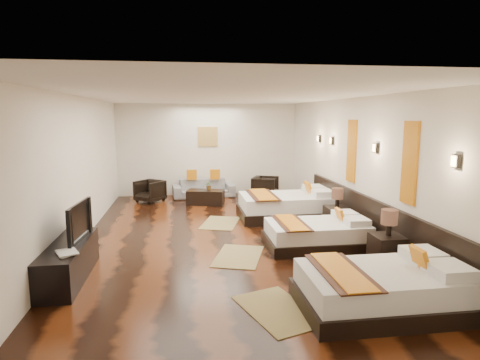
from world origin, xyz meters
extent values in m
cube|color=black|center=(0.00, 0.00, 0.00)|extent=(5.50, 9.50, 0.01)
cube|color=white|center=(0.00, 0.00, 2.80)|extent=(5.50, 9.50, 0.01)
cube|color=silver|center=(0.00, 4.75, 1.40)|extent=(5.50, 0.01, 2.80)
cube|color=silver|center=(-2.75, 0.00, 1.40)|extent=(0.01, 9.50, 2.80)
cube|color=silver|center=(2.75, 0.00, 1.40)|extent=(0.01, 9.50, 2.80)
cube|color=black|center=(2.71, -0.80, 0.45)|extent=(0.08, 6.60, 0.90)
cube|color=black|center=(1.67, -3.22, 0.11)|extent=(2.07, 1.28, 0.22)
cube|color=white|center=(1.67, -3.22, 0.36)|extent=(1.97, 1.18, 0.30)
cube|color=orange|center=(2.16, -3.22, 0.63)|extent=(0.15, 0.32, 0.32)
cube|color=#38190F|center=(1.13, -3.22, 0.52)|extent=(0.54, 1.30, 0.02)
cube|color=orange|center=(1.13, -3.22, 0.54)|extent=(0.37, 1.30, 0.02)
cube|color=black|center=(1.67, -0.71, 0.10)|extent=(1.89, 1.17, 0.20)
cube|color=white|center=(1.67, -0.71, 0.33)|extent=(1.80, 1.08, 0.27)
cube|color=orange|center=(2.12, -0.71, 0.57)|extent=(0.14, 0.29, 0.29)
cube|color=#38190F|center=(1.18, -0.71, 0.48)|extent=(0.49, 1.19, 0.02)
cube|color=orange|center=(1.18, -0.71, 0.49)|extent=(0.34, 1.19, 0.02)
cube|color=black|center=(1.67, 1.50, 0.12)|extent=(2.27, 1.40, 0.24)
cube|color=white|center=(1.67, 1.50, 0.40)|extent=(2.16, 1.30, 0.32)
cube|color=orange|center=(2.21, 1.50, 0.69)|extent=(0.17, 0.35, 0.35)
cube|color=#38190F|center=(1.08, 1.50, 0.57)|extent=(0.59, 1.43, 0.02)
cube|color=orange|center=(1.08, 1.50, 0.59)|extent=(0.41, 1.43, 0.02)
cube|color=black|center=(2.44, -1.90, 0.27)|extent=(0.49, 0.49, 0.54)
cylinder|color=black|center=(2.44, -1.90, 0.65)|extent=(0.09, 0.09, 0.22)
cylinder|color=#3F2619|center=(2.44, -1.90, 0.84)|extent=(0.26, 0.26, 0.24)
cube|color=black|center=(2.44, 0.28, 0.26)|extent=(0.47, 0.47, 0.52)
cylinder|color=black|center=(2.44, 0.28, 0.62)|extent=(0.08, 0.08, 0.21)
cylinder|color=#3F2619|center=(2.44, 0.28, 0.81)|extent=(0.25, 0.25, 0.23)
cube|color=olive|center=(0.37, -3.07, 0.01)|extent=(1.09, 1.38, 0.01)
cube|color=olive|center=(0.15, -1.04, 0.01)|extent=(1.09, 1.37, 0.01)
cube|color=olive|center=(0.04, 1.22, 0.01)|extent=(1.06, 1.36, 0.01)
cube|color=black|center=(-2.50, -1.65, 0.28)|extent=(0.50, 1.80, 0.55)
imported|color=black|center=(-2.45, -1.48, 0.84)|extent=(0.21, 1.01, 0.58)
imported|color=black|center=(-2.50, -2.18, 0.57)|extent=(0.38, 0.42, 0.03)
imported|color=brown|center=(-2.50, -0.94, 0.72)|extent=(0.40, 0.40, 0.34)
imported|color=gray|center=(-0.17, 4.33, 0.27)|extent=(1.90, 0.89, 0.54)
imported|color=black|center=(-1.73, 3.81, 0.31)|extent=(0.96, 0.96, 0.63)
imported|color=black|center=(1.64, 3.89, 0.33)|extent=(0.94, 0.93, 0.65)
cube|color=black|center=(-0.17, 3.28, 0.20)|extent=(1.09, 0.74, 0.40)
imported|color=#256321|center=(-0.07, 3.32, 0.52)|extent=(0.25, 0.23, 0.24)
cube|color=#D86014|center=(2.73, -1.90, 1.70)|extent=(0.04, 0.40, 1.30)
cube|color=#D86014|center=(2.73, 0.30, 1.70)|extent=(0.04, 0.40, 1.30)
cube|color=black|center=(2.71, -3.00, 1.85)|extent=(0.06, 0.12, 0.18)
cube|color=#FFD18C|center=(2.68, -3.00, 1.85)|extent=(0.02, 0.10, 0.14)
cube|color=black|center=(2.71, -0.80, 1.85)|extent=(0.06, 0.12, 0.18)
cube|color=#FFD18C|center=(2.68, -0.80, 1.85)|extent=(0.02, 0.10, 0.14)
cube|color=black|center=(2.71, 1.40, 1.85)|extent=(0.06, 0.12, 0.18)
cube|color=#FFD18C|center=(2.68, 1.40, 1.85)|extent=(0.02, 0.10, 0.14)
cube|color=black|center=(2.71, 2.30, 1.85)|extent=(0.06, 0.12, 0.18)
cube|color=#FFD18C|center=(2.68, 2.30, 1.85)|extent=(0.02, 0.10, 0.14)
cube|color=#AD873F|center=(0.00, 4.73, 1.80)|extent=(0.60, 0.04, 0.60)
camera|label=1|loc=(-0.78, -7.73, 2.42)|focal=30.24mm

